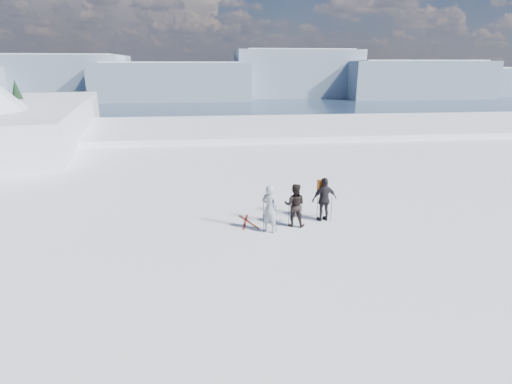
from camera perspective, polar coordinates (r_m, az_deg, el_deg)
The scene contains 8 objects.
lake_basin at distance 43.69m, azimuth -1.01°, elevation 0.47°, with size 820.00×820.00×71.62m.
far_mountain_range at distance 467.71m, azimuth -2.70°, elevation 16.09°, with size 770.00×110.00×53.00m.
skier_grey at distance 15.98m, azimuth 1.98°, elevation -2.40°, with size 0.72×0.47×1.98m, color #9AA0A8.
skier_dark at distance 16.67m, azimuth 5.55°, elevation -1.86°, with size 0.90×0.70×1.84m, color black.
skier_pack at distance 17.40m, azimuth 9.73°, elevation -1.04°, with size 1.13×0.47×1.93m, color black.
backpack at distance 17.26m, azimuth 9.58°, elevation 3.14°, with size 0.41×0.23×0.57m, color #BC5411.
ski_poles at distance 16.69m, azimuth 5.81°, elevation -2.98°, with size 3.11×0.98×1.37m.
skis_loose at distance 17.27m, azimuth -1.28°, elevation -4.28°, with size 0.75×1.69×0.03m.
Camera 1 is at (-4.13, -11.51, 6.50)m, focal length 28.00 mm.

